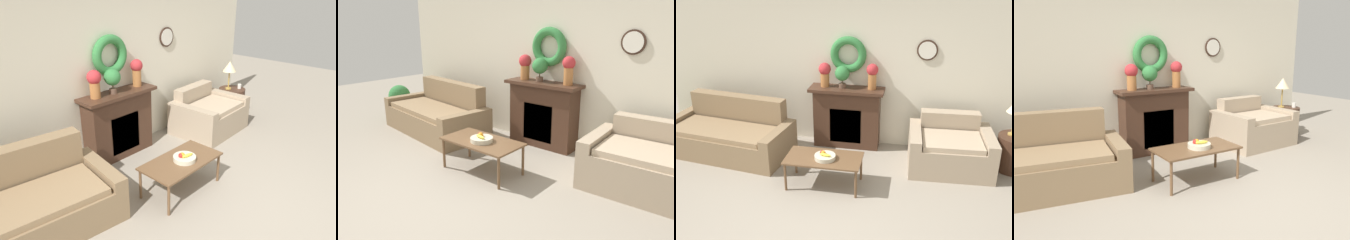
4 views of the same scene
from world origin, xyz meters
The scene contains 10 objects.
ground_plane centered at (0.00, 0.00, 0.00)m, with size 16.00×16.00×0.00m, color gray.
wall_back centered at (0.00, 2.55, 1.36)m, with size 6.80×0.20×2.70m.
fireplace centered at (-0.06, 2.35, 0.53)m, with size 1.25×0.41×1.05m.
couch_left centered at (-1.96, 1.72, 0.31)m, with size 2.20×1.26×0.90m.
loveseat_right centered at (1.65, 1.88, 0.31)m, with size 1.30×1.02×0.80m.
coffee_table centered at (-0.14, 0.99, 0.41)m, with size 1.08×0.57×0.45m.
fruit_bowl centered at (-0.12, 0.96, 0.48)m, with size 0.30×0.30×0.12m.
vase_on_mantel_left centered at (-0.44, 2.36, 1.29)m, with size 0.21×0.21×0.41m.
vase_on_mantel_right centered at (0.35, 2.36, 1.30)m, with size 0.19×0.19×0.43m.
potted_plant_on_mantel centered at (-0.14, 2.34, 1.29)m, with size 0.25×0.25×0.37m.
Camera 3 is at (1.08, -3.79, 3.09)m, focal length 42.00 mm.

